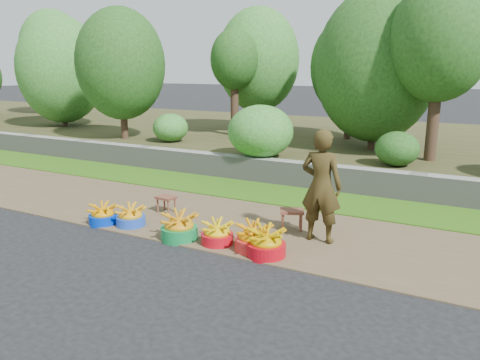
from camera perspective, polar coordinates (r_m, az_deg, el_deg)
The scene contains 15 objects.
ground_plane at distance 6.66m, azimuth -4.20°, elevation -8.76°, with size 120.00×120.00×0.00m, color black.
dirt_shoulder at distance 7.67m, azimuth 0.83°, elevation -5.59°, with size 80.00×2.50×0.02m, color brown.
grass_verge at distance 9.41m, azimuth 6.46°, elevation -1.99°, with size 80.00×1.50×0.04m, color #336512.
retaining_wall at distance 10.12m, azimuth 8.30°, elevation 0.55°, with size 80.00×0.35×0.55m, color gray.
earth_bank at distance 14.74m, azimuth 14.90°, elevation 4.20°, with size 80.00×10.00×0.50m, color #3D3C1E.
vegetation at distance 13.75m, azimuth 2.86°, elevation 14.11°, with size 33.99×7.39×4.52m.
basin_a at distance 8.04m, azimuth -16.38°, elevation -4.15°, with size 0.46×0.46×0.35m.
basin_b at distance 7.82m, azimuth -13.20°, elevation -4.42°, with size 0.47×0.47×0.35m.
basin_c at distance 7.10m, azimuth -7.43°, elevation -5.79°, with size 0.56×0.56×0.41m.
basin_d at distance 6.86m, azimuth -2.80°, elevation -6.62°, with size 0.48×0.48×0.36m.
basin_e at distance 6.62m, azimuth 1.70°, elevation -7.19°, with size 0.54×0.54×0.40m.
basin_f at distance 6.44m, azimuth 3.19°, elevation -7.79°, with size 0.54×0.54×0.41m.
stool_left at distance 8.37m, azimuth -9.00°, elevation -2.37°, with size 0.35×0.28×0.29m.
stool_right at distance 7.43m, azimuth 6.35°, elevation -4.12°, with size 0.45×0.41×0.33m.
vendor_woman at distance 6.86m, azimuth 9.88°, elevation -0.73°, with size 0.61×0.40×1.67m, color black.
Camera 1 is at (3.34, -5.18, 2.52)m, focal length 35.00 mm.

